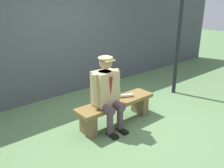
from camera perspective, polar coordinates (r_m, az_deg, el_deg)
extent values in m
plane|color=#5B804F|center=(4.47, 1.02, -9.34)|extent=(30.00, 30.00, 0.00)
cube|color=brown|center=(4.29, 1.06, -4.54)|extent=(1.59, 0.41, 0.07)
cube|color=brown|center=(4.78, 6.78, -4.93)|extent=(0.14, 0.35, 0.38)
cube|color=brown|center=(4.04, -5.82, -9.77)|extent=(0.14, 0.35, 0.38)
cube|color=tan|center=(4.00, -1.69, -0.94)|extent=(0.41, 0.30, 0.59)
cylinder|color=#1E2338|center=(3.91, -1.73, 2.71)|extent=(0.23, 0.23, 0.06)
cone|color=maroon|center=(3.86, -0.30, -0.54)|extent=(0.07, 0.07, 0.33)
sphere|color=tan|center=(3.85, -1.57, 5.18)|extent=(0.22, 0.22, 0.22)
ellipsoid|color=tan|center=(3.83, -1.59, 6.36)|extent=(0.25, 0.25, 0.08)
cube|color=tan|center=(3.76, -0.65, 5.70)|extent=(0.17, 0.10, 0.02)
cylinder|color=#533F49|center=(4.09, 0.76, -4.97)|extent=(0.15, 0.39, 0.15)
cylinder|color=#533F49|center=(4.10, 1.97, -8.51)|extent=(0.11, 0.11, 0.46)
cube|color=black|center=(4.17, 2.49, -11.32)|extent=(0.10, 0.24, 0.05)
cylinder|color=tan|center=(4.10, 1.24, 0.01)|extent=(0.11, 0.17, 0.55)
cylinder|color=#533F49|center=(3.96, -1.74, -5.86)|extent=(0.15, 0.39, 0.15)
cylinder|color=#533F49|center=(3.97, -0.50, -9.52)|extent=(0.11, 0.11, 0.46)
cube|color=black|center=(4.04, 0.06, -12.40)|extent=(0.10, 0.24, 0.05)
cylinder|color=tan|center=(3.83, -4.10, -1.53)|extent=(0.12, 0.15, 0.54)
cylinder|color=beige|center=(4.42, 3.38, -2.85)|extent=(0.29, 0.19, 0.06)
cube|color=#474C54|center=(5.66, -12.37, 8.31)|extent=(12.00, 0.24, 2.18)
cylinder|color=black|center=(5.71, 15.85, 10.17)|extent=(0.09, 0.09, 2.59)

